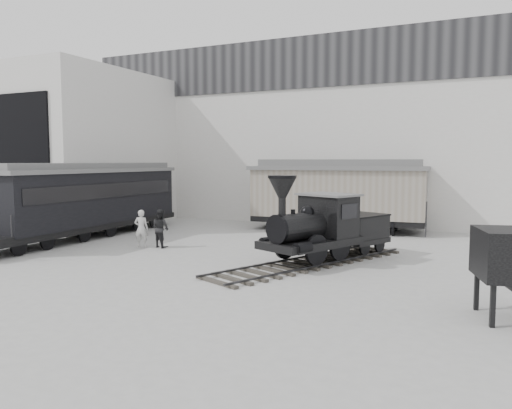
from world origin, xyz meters
The scene contains 8 objects.
ground centered at (0.00, 0.00, 0.00)m, with size 90.00×90.00×0.00m, color #9E9E9B.
north_wall centered at (0.00, 14.98, 5.55)m, with size 34.00×2.51×11.00m.
west_pavilion centered at (-14.50, 9.96, 4.49)m, with size 7.00×12.11×9.00m.
locomotive centered at (2.31, 3.51, 1.18)m, with size 5.43×9.07×3.19m.
boxcar centered at (0.51, 12.00, 2.02)m, with size 9.62×3.68×3.86m.
passenger_coach centered at (-10.14, 4.63, 1.88)m, with size 3.03×12.76×3.40m.
visitor_a centered at (-5.84, 3.26, 0.83)m, with size 0.60×0.40×1.66m, color silver.
visitor_b centered at (-5.06, 3.60, 0.84)m, with size 0.82×0.64×1.69m, color black.
Camera 1 is at (7.73, -14.28, 3.77)m, focal length 35.00 mm.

